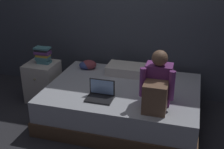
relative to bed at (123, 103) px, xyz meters
name	(u,v)px	position (x,y,z in m)	size (l,w,h in m)	color
ground_plane	(102,127)	(-0.20, -0.30, -0.23)	(8.00, 8.00, 0.00)	#2D2D33
wall_back	(126,7)	(-0.20, 0.90, 1.12)	(5.60, 0.10, 2.70)	#424751
bed	(123,103)	(0.00, 0.00, 0.00)	(2.00, 1.50, 0.47)	brown
nightstand	(43,81)	(-1.30, 0.20, 0.06)	(0.44, 0.46, 0.59)	beige
person_sitting	(157,86)	(0.49, -0.38, 0.49)	(0.39, 0.44, 0.66)	#75337A
laptop	(100,94)	(-0.19, -0.38, 0.29)	(0.32, 0.23, 0.22)	black
pillow	(127,69)	(-0.06, 0.45, 0.30)	(0.56, 0.36, 0.13)	silver
book_stack	(43,55)	(-1.27, 0.22, 0.48)	(0.23, 0.15, 0.24)	teal
clothes_pile	(88,65)	(-0.67, 0.48, 0.30)	(0.26, 0.21, 0.13)	#3D4C8E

